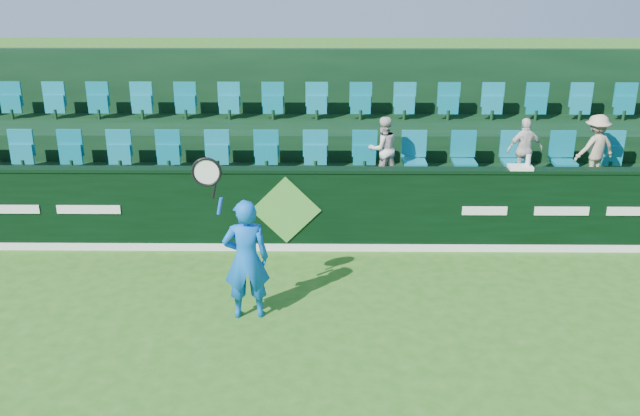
{
  "coord_description": "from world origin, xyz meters",
  "views": [
    {
      "loc": [
        0.63,
        -6.5,
        4.68
      ],
      "look_at": [
        0.54,
        2.8,
        1.15
      ],
      "focal_mm": 40.0,
      "sensor_mm": 36.0,
      "label": 1
    }
  ],
  "objects_px": {
    "tennis_player": "(246,258)",
    "spectator_middle": "(525,149)",
    "spectator_right": "(595,148)",
    "towel": "(520,167)",
    "drinks_bottle": "(528,162)",
    "spectator_left": "(383,149)"
  },
  "relations": [
    {
      "from": "tennis_player",
      "to": "spectator_middle",
      "type": "height_order",
      "value": "tennis_player"
    },
    {
      "from": "spectator_right",
      "to": "tennis_player",
      "type": "bearing_deg",
      "value": 11.39
    },
    {
      "from": "towel",
      "to": "drinks_bottle",
      "type": "bearing_deg",
      "value": 0.0
    },
    {
      "from": "tennis_player",
      "to": "towel",
      "type": "distance_m",
      "value": 4.61
    },
    {
      "from": "spectator_middle",
      "to": "spectator_right",
      "type": "distance_m",
      "value": 1.19
    },
    {
      "from": "towel",
      "to": "spectator_middle",
      "type": "bearing_deg",
      "value": 72.27
    },
    {
      "from": "spectator_middle",
      "to": "spectator_right",
      "type": "height_order",
      "value": "spectator_right"
    },
    {
      "from": "spectator_left",
      "to": "spectator_right",
      "type": "xyz_separation_m",
      "value": [
        3.58,
        0.0,
        0.02
      ]
    },
    {
      "from": "spectator_left",
      "to": "drinks_bottle",
      "type": "bearing_deg",
      "value": 131.76
    },
    {
      "from": "tennis_player",
      "to": "spectator_middle",
      "type": "relative_size",
      "value": 2.08
    },
    {
      "from": "spectator_middle",
      "to": "towel",
      "type": "height_order",
      "value": "spectator_middle"
    },
    {
      "from": "spectator_left",
      "to": "spectator_middle",
      "type": "distance_m",
      "value": 2.39
    },
    {
      "from": "tennis_player",
      "to": "spectator_right",
      "type": "height_order",
      "value": "tennis_player"
    },
    {
      "from": "towel",
      "to": "drinks_bottle",
      "type": "relative_size",
      "value": 1.55
    },
    {
      "from": "spectator_left",
      "to": "towel",
      "type": "height_order",
      "value": "spectator_left"
    },
    {
      "from": "spectator_left",
      "to": "spectator_middle",
      "type": "relative_size",
      "value": 1.02
    },
    {
      "from": "tennis_player",
      "to": "spectator_right",
      "type": "bearing_deg",
      "value": 30.71
    },
    {
      "from": "towel",
      "to": "spectator_right",
      "type": "bearing_deg",
      "value": 35.92
    },
    {
      "from": "drinks_bottle",
      "to": "tennis_player",
      "type": "bearing_deg",
      "value": -152.09
    },
    {
      "from": "spectator_right",
      "to": "spectator_left",
      "type": "bearing_deg",
      "value": -19.31
    },
    {
      "from": "spectator_middle",
      "to": "drinks_bottle",
      "type": "bearing_deg",
      "value": 66.53
    },
    {
      "from": "spectator_right",
      "to": "drinks_bottle",
      "type": "xyz_separation_m",
      "value": [
        -1.44,
        -1.12,
        0.09
      ]
    }
  ]
}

